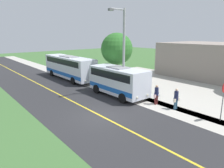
# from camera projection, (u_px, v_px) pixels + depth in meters

# --- Properties ---
(ground_plane) EXTENTS (120.00, 120.00, 0.00)m
(ground_plane) POSITION_uv_depth(u_px,v_px,m) (101.00, 116.00, 15.63)
(ground_plane) COLOR #3D6633
(road_surface) EXTENTS (8.00, 100.00, 0.01)m
(road_surface) POSITION_uv_depth(u_px,v_px,m) (101.00, 116.00, 15.63)
(road_surface) COLOR #28282B
(road_surface) RESTS_ON ground
(sidewalk) EXTENTS (2.40, 100.00, 0.01)m
(sidewalk) POSITION_uv_depth(u_px,v_px,m) (147.00, 102.00, 18.81)
(sidewalk) COLOR #B2ADA3
(sidewalk) RESTS_ON ground
(parking_lot_surface) EXTENTS (14.00, 36.00, 0.01)m
(parking_lot_surface) POSITION_uv_depth(u_px,v_px,m) (217.00, 95.00, 20.97)
(parking_lot_surface) COLOR #B2ADA3
(parking_lot_surface) RESTS_ON ground
(road_centre_line) EXTENTS (0.16, 100.00, 0.00)m
(road_centre_line) POSITION_uv_depth(u_px,v_px,m) (101.00, 116.00, 15.62)
(road_centre_line) COLOR gold
(road_centre_line) RESTS_ON ground
(shuttle_bus_front) EXTENTS (2.68, 6.71, 2.93)m
(shuttle_bus_front) POSITION_uv_depth(u_px,v_px,m) (118.00, 80.00, 20.49)
(shuttle_bus_front) COLOR silver
(shuttle_bus_front) RESTS_ON ground
(transit_bus_rear) EXTENTS (2.64, 10.40, 3.15)m
(transit_bus_rear) POSITION_uv_depth(u_px,v_px,m) (69.00, 66.00, 28.15)
(transit_bus_rear) COLOR silver
(transit_bus_rear) RESTS_ON ground
(pedestrian_with_bags) EXTENTS (0.72, 0.34, 1.77)m
(pedestrian_with_bags) POSITION_uv_depth(u_px,v_px,m) (176.00, 98.00, 16.83)
(pedestrian_with_bags) COLOR #335972
(pedestrian_with_bags) RESTS_ON ground
(pedestrian_waiting) EXTENTS (0.72, 0.34, 1.76)m
(pedestrian_waiting) POSITION_uv_depth(u_px,v_px,m) (156.00, 94.00, 18.02)
(pedestrian_waiting) COLOR #4C1919
(pedestrian_waiting) RESTS_ON ground
(stop_sign) EXTENTS (0.76, 0.07, 2.88)m
(stop_sign) POSITION_uv_depth(u_px,v_px,m) (224.00, 95.00, 14.29)
(stop_sign) COLOR slate
(stop_sign) RESTS_ON ground
(street_light_pole) EXTENTS (1.97, 0.24, 8.39)m
(street_light_pole) POSITION_uv_depth(u_px,v_px,m) (123.00, 49.00, 19.80)
(street_light_pole) COLOR #9E9EA3
(street_light_pole) RESTS_ON ground
(tree_curbside) EXTENTS (3.75, 3.75, 6.22)m
(tree_curbside) POSITION_uv_depth(u_px,v_px,m) (117.00, 49.00, 24.33)
(tree_curbside) COLOR #4C3826
(tree_curbside) RESTS_ON ground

